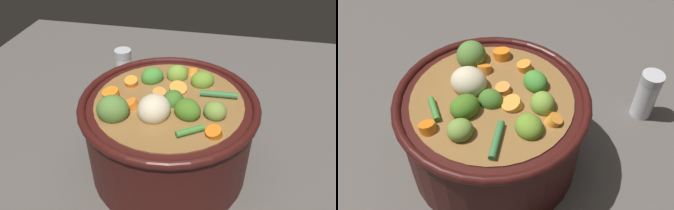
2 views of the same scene
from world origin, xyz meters
The scene contains 3 objects.
ground_plane centered at (0.00, 0.00, 0.00)m, with size 1.10×1.10×0.00m, color #514C47.
cooking_pot centered at (0.00, 0.00, 0.07)m, with size 0.26×0.26×0.16m.
salt_shaker centered at (-0.15, 0.22, 0.04)m, with size 0.04×0.04×0.09m.
Camera 1 is at (0.08, -0.38, 0.40)m, focal length 34.85 mm.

